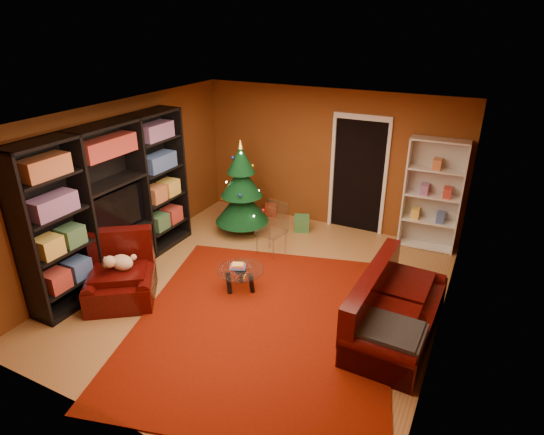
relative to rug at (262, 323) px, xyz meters
The scene contains 18 objects.
floor 0.78m from the rug, 120.38° to the left, with size 5.00×5.50×0.05m, color #9E6837.
ceiling 2.73m from the rug, 120.38° to the left, with size 5.00×5.50×0.05m, color silver.
wall_back 3.70m from the rug, 96.54° to the left, with size 5.00×0.05×2.60m, color brown.
wall_left 3.26m from the rug, 167.00° to the left, with size 0.05×5.50×2.60m, color brown.
wall_right 2.58m from the rug, 17.56° to the left, with size 0.05×5.50×2.60m, color brown.
doorway 3.56m from the rug, 86.56° to the left, with size 1.06×0.60×2.16m, color black, non-canonical shape.
rug is the anchor object (origin of this frame).
media_unit 2.93m from the rug, behind, with size 0.47×3.09×2.37m, color black, non-canonical shape.
christmas_tree 2.99m from the rug, 125.24° to the left, with size 1.01×1.01×1.80m, color black, non-canonical shape.
gift_box_teal 3.21m from the rug, 121.27° to the left, with size 0.28×0.28×0.28m, color #206862.
gift_box_green 2.97m from the rug, 103.11° to the left, with size 0.28×0.28×0.28m, color #33763C.
gift_box_red 3.60m from the rug, 115.00° to the left, with size 0.23×0.23×0.23m, color maroon.
white_bookshelf 3.72m from the rug, 64.39° to the left, with size 0.93×0.33×2.00m, color white, non-canonical shape.
armchair 2.15m from the rug, 169.16° to the right, with size 1.00×1.00×0.78m, color black, non-canonical shape.
dog 2.17m from the rug, behind, with size 0.40×0.30×0.25m, color beige, non-canonical shape.
sofa 1.79m from the rug, 20.80° to the left, with size 1.98×0.89×0.85m, color black, non-canonical shape.
coffee_table 0.90m from the rug, 138.93° to the left, with size 0.71×0.71×0.44m, color gray, non-canonical shape.
acrylic_chair 1.99m from the rug, 113.22° to the left, with size 0.43×0.46×0.83m, color #66605B, non-canonical shape.
Camera 1 is at (2.73, -5.04, 3.79)m, focal length 30.00 mm.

